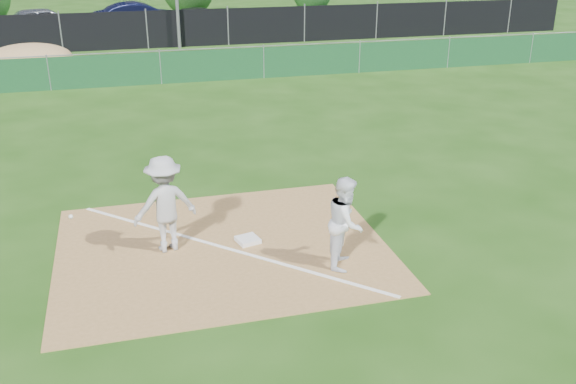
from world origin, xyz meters
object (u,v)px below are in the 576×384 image
object	(u,v)px
play_at_first	(165,204)
car_left	(45,22)
runner	(346,222)
car_mid	(141,18)
first_base	(248,240)
car_right	(202,19)

from	to	relation	value
play_at_first	car_left	xyz separation A→B (m)	(-4.15, 26.80, -0.11)
play_at_first	runner	size ratio (longest dim) A/B	1.40
car_mid	runner	bearing A→B (deg)	176.71
runner	play_at_first	bearing A→B (deg)	92.22
first_base	runner	bearing A→B (deg)	-40.20
play_at_first	car_left	size ratio (longest dim) A/B	0.49
first_base	play_at_first	xyz separation A→B (m)	(-1.48, 0.11, 0.86)
car_mid	first_base	bearing A→B (deg)	173.77
first_base	play_at_first	size ratio (longest dim) A/B	0.17
first_base	car_mid	distance (m)	27.21
play_at_first	runner	xyz separation A→B (m)	(2.97, -1.36, -0.10)
first_base	car_right	size ratio (longest dim) A/B	0.09
car_left	play_at_first	bearing A→B (deg)	169.85
first_base	runner	size ratio (longest dim) A/B	0.24
runner	car_mid	bearing A→B (deg)	30.98
play_at_first	runner	bearing A→B (deg)	-24.69
car_mid	car_left	bearing A→B (deg)	85.83
runner	car_mid	world-z (taller)	car_mid
car_left	car_right	world-z (taller)	car_left
first_base	car_mid	bearing A→B (deg)	91.13
car_left	runner	bearing A→B (deg)	175.23
runner	car_left	xyz separation A→B (m)	(-7.12, 28.16, -0.02)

